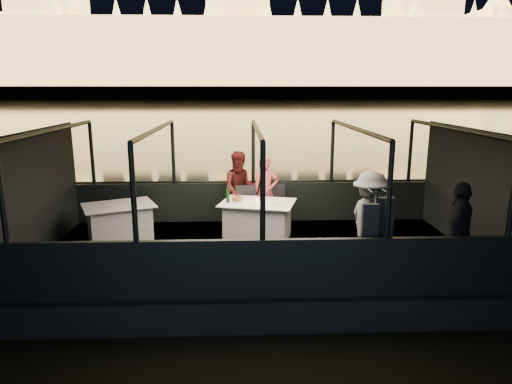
{
  "coord_description": "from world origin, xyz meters",
  "views": [
    {
      "loc": [
        -0.34,
        -8.22,
        3.53
      ],
      "look_at": [
        0.0,
        0.4,
        1.55
      ],
      "focal_mm": 32.0,
      "sensor_mm": 36.0,
      "label": 1
    }
  ],
  "objects_px": {
    "person_woman_coral": "(266,193)",
    "person_man_maroon": "(240,193)",
    "coat_stand": "(375,233)",
    "chair_port_right": "(276,209)",
    "passenger_stripe": "(370,221)",
    "wine_bottle": "(228,196)",
    "dining_table_aft": "(120,221)",
    "chair_port_left": "(246,211)",
    "passenger_dark": "(459,232)",
    "dining_table_central": "(258,220)"
  },
  "relations": [
    {
      "from": "person_man_maroon",
      "to": "dining_table_aft",
      "type": "bearing_deg",
      "value": -166.11
    },
    {
      "from": "chair_port_right",
      "to": "coat_stand",
      "type": "height_order",
      "value": "coat_stand"
    },
    {
      "from": "dining_table_central",
      "to": "chair_port_left",
      "type": "bearing_deg",
      "value": 115.49
    },
    {
      "from": "wine_bottle",
      "to": "person_man_maroon",
      "type": "bearing_deg",
      "value": 74.56
    },
    {
      "from": "dining_table_aft",
      "to": "passenger_dark",
      "type": "relative_size",
      "value": 0.83
    },
    {
      "from": "chair_port_left",
      "to": "coat_stand",
      "type": "distance_m",
      "value": 3.53
    },
    {
      "from": "coat_stand",
      "to": "chair_port_right",
      "type": "bearing_deg",
      "value": 111.82
    },
    {
      "from": "dining_table_central",
      "to": "person_woman_coral",
      "type": "height_order",
      "value": "person_woman_coral"
    },
    {
      "from": "person_man_maroon",
      "to": "chair_port_right",
      "type": "bearing_deg",
      "value": -24.41
    },
    {
      "from": "dining_table_central",
      "to": "coat_stand",
      "type": "height_order",
      "value": "coat_stand"
    },
    {
      "from": "passenger_stripe",
      "to": "wine_bottle",
      "type": "bearing_deg",
      "value": 48.57
    },
    {
      "from": "person_woman_coral",
      "to": "coat_stand",
      "type": "bearing_deg",
      "value": -70.34
    },
    {
      "from": "chair_port_left",
      "to": "person_woman_coral",
      "type": "bearing_deg",
      "value": 31.88
    },
    {
      "from": "dining_table_aft",
      "to": "chair_port_right",
      "type": "height_order",
      "value": "chair_port_right"
    },
    {
      "from": "dining_table_central",
      "to": "coat_stand",
      "type": "bearing_deg",
      "value": -56.01
    },
    {
      "from": "person_woman_coral",
      "to": "passenger_dark",
      "type": "height_order",
      "value": "passenger_dark"
    },
    {
      "from": "dining_table_central",
      "to": "person_woman_coral",
      "type": "relative_size",
      "value": 0.92
    },
    {
      "from": "coat_stand",
      "to": "chair_port_left",
      "type": "bearing_deg",
      "value": 122.7
    },
    {
      "from": "person_woman_coral",
      "to": "passenger_stripe",
      "type": "distance_m",
      "value": 2.99
    },
    {
      "from": "coat_stand",
      "to": "passenger_stripe",
      "type": "relative_size",
      "value": 0.93
    },
    {
      "from": "coat_stand",
      "to": "passenger_dark",
      "type": "xyz_separation_m",
      "value": [
        1.36,
        0.14,
        -0.05
      ]
    },
    {
      "from": "coat_stand",
      "to": "person_woman_coral",
      "type": "height_order",
      "value": "coat_stand"
    },
    {
      "from": "person_man_maroon",
      "to": "wine_bottle",
      "type": "bearing_deg",
      "value": -110.47
    },
    {
      "from": "chair_port_right",
      "to": "passenger_stripe",
      "type": "relative_size",
      "value": 0.56
    },
    {
      "from": "person_man_maroon",
      "to": "dining_table_central",
      "type": "bearing_deg",
      "value": -74.43
    },
    {
      "from": "chair_port_right",
      "to": "passenger_stripe",
      "type": "xyz_separation_m",
      "value": [
        1.39,
        -2.33,
        0.4
      ]
    },
    {
      "from": "passenger_stripe",
      "to": "passenger_dark",
      "type": "relative_size",
      "value": 1.03
    },
    {
      "from": "dining_table_aft",
      "to": "wine_bottle",
      "type": "xyz_separation_m",
      "value": [
        2.21,
        -0.09,
        0.53
      ]
    },
    {
      "from": "passenger_stripe",
      "to": "passenger_dark",
      "type": "height_order",
      "value": "passenger_stripe"
    },
    {
      "from": "person_woman_coral",
      "to": "passenger_dark",
      "type": "bearing_deg",
      "value": -52.46
    },
    {
      "from": "person_man_maroon",
      "to": "passenger_stripe",
      "type": "distance_m",
      "value": 3.37
    },
    {
      "from": "passenger_dark",
      "to": "chair_port_right",
      "type": "bearing_deg",
      "value": -98.31
    },
    {
      "from": "dining_table_central",
      "to": "chair_port_right",
      "type": "height_order",
      "value": "chair_port_right"
    },
    {
      "from": "wine_bottle",
      "to": "person_woman_coral",
      "type": "bearing_deg",
      "value": 46.87
    },
    {
      "from": "dining_table_central",
      "to": "person_man_maroon",
      "type": "relative_size",
      "value": 0.87
    },
    {
      "from": "person_woman_coral",
      "to": "person_man_maroon",
      "type": "bearing_deg",
      "value": 169.47
    },
    {
      "from": "passenger_stripe",
      "to": "person_woman_coral",
      "type": "bearing_deg",
      "value": 25.38
    },
    {
      "from": "chair_port_right",
      "to": "wine_bottle",
      "type": "height_order",
      "value": "wine_bottle"
    },
    {
      "from": "dining_table_central",
      "to": "chair_port_right",
      "type": "distance_m",
      "value": 0.77
    },
    {
      "from": "dining_table_aft",
      "to": "coat_stand",
      "type": "relative_size",
      "value": 0.86
    },
    {
      "from": "chair_port_right",
      "to": "coat_stand",
      "type": "relative_size",
      "value": 0.59
    },
    {
      "from": "chair_port_left",
      "to": "person_man_maroon",
      "type": "bearing_deg",
      "value": 97.2
    },
    {
      "from": "chair_port_right",
      "to": "dining_table_aft",
      "type": "bearing_deg",
      "value": -175.34
    },
    {
      "from": "passenger_stripe",
      "to": "wine_bottle",
      "type": "distance_m",
      "value": 2.93
    },
    {
      "from": "chair_port_left",
      "to": "person_woman_coral",
      "type": "xyz_separation_m",
      "value": [
        0.44,
        0.36,
        0.3
      ]
    },
    {
      "from": "person_woman_coral",
      "to": "passenger_stripe",
      "type": "relative_size",
      "value": 0.92
    },
    {
      "from": "coat_stand",
      "to": "wine_bottle",
      "type": "distance_m",
      "value": 3.33
    },
    {
      "from": "passenger_dark",
      "to": "person_woman_coral",
      "type": "bearing_deg",
      "value": -98.04
    },
    {
      "from": "chair_port_left",
      "to": "person_man_maroon",
      "type": "relative_size",
      "value": 0.57
    },
    {
      "from": "dining_table_aft",
      "to": "person_woman_coral",
      "type": "height_order",
      "value": "person_woman_coral"
    }
  ]
}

